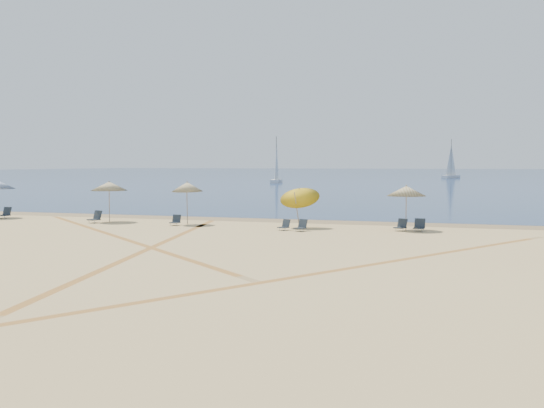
% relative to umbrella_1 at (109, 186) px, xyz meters
% --- Properties ---
extents(ground, '(160.00, 160.00, 0.00)m').
position_rel_umbrella_1_xyz_m(ground, '(10.60, -19.88, -2.22)').
color(ground, tan).
rests_on(ground, ground).
extents(ocean, '(500.00, 500.00, 0.00)m').
position_rel_umbrella_1_xyz_m(ocean, '(10.60, 205.12, -2.21)').
color(ocean, '#0C2151').
rests_on(ocean, ground).
extents(wet_sand, '(500.00, 500.00, 0.00)m').
position_rel_umbrella_1_xyz_m(wet_sand, '(10.60, 4.12, -2.21)').
color(wet_sand, olive).
rests_on(wet_sand, ground).
extents(umbrella_1, '(2.28, 2.28, 2.56)m').
position_rel_umbrella_1_xyz_m(umbrella_1, '(0.00, 0.00, 0.00)').
color(umbrella_1, gray).
rests_on(umbrella_1, ground).
extents(umbrella_2, '(1.87, 1.89, 2.58)m').
position_rel_umbrella_1_xyz_m(umbrella_2, '(5.37, -0.11, 0.02)').
color(umbrella_2, gray).
rests_on(umbrella_2, ground).
extents(umbrella_3, '(2.25, 2.24, 2.71)m').
position_rel_umbrella_1_xyz_m(umbrella_3, '(12.29, -0.12, -0.29)').
color(umbrella_3, gray).
rests_on(umbrella_3, ground).
extents(umbrella_4, '(2.15, 2.15, 2.48)m').
position_rel_umbrella_1_xyz_m(umbrella_4, '(18.17, 0.46, -0.08)').
color(umbrella_4, gray).
rests_on(umbrella_4, ground).
extents(chair_1, '(0.66, 0.76, 0.74)m').
position_rel_umbrella_1_xyz_m(chair_1, '(-7.96, 0.15, -1.89)').
color(chair_1, black).
rests_on(chair_1, ground).
extents(chair_2, '(0.80, 0.87, 0.75)m').
position_rel_umbrella_1_xyz_m(chair_2, '(-0.42, -0.89, -1.89)').
color(chair_2, black).
rests_on(chair_2, ground).
extents(chair_3, '(0.52, 0.61, 0.62)m').
position_rel_umbrella_1_xyz_m(chair_3, '(4.98, -0.88, -1.94)').
color(chair_3, black).
rests_on(chair_3, ground).
extents(chair_4, '(0.68, 0.72, 0.59)m').
position_rel_umbrella_1_xyz_m(chair_4, '(11.88, -1.64, -1.96)').
color(chair_4, black).
rests_on(chair_4, ground).
extents(chair_5, '(0.72, 0.77, 0.64)m').
position_rel_umbrella_1_xyz_m(chair_5, '(12.88, -1.85, -1.94)').
color(chair_5, black).
rests_on(chair_5, ground).
extents(chair_6, '(0.75, 0.80, 0.66)m').
position_rel_umbrella_1_xyz_m(chair_6, '(17.97, -0.06, -1.93)').
color(chair_6, black).
rests_on(chair_6, ground).
extents(chair_7, '(0.61, 0.70, 0.68)m').
position_rel_umbrella_1_xyz_m(chair_7, '(18.93, -0.02, -1.92)').
color(chair_7, black).
rests_on(chair_7, ground).
extents(sailboat_1, '(2.31, 5.92, 8.59)m').
position_rel_umbrella_1_xyz_m(sailboat_1, '(-14.00, 80.17, 0.38)').
color(sailboat_1, white).
rests_on(sailboat_1, ocean).
extents(sailboat_2, '(4.26, 6.45, 9.51)m').
position_rel_umbrella_1_xyz_m(sailboat_2, '(15.33, 128.65, 0.66)').
color(sailboat_2, white).
rests_on(sailboat_2, ocean).
extents(tire_tracks, '(52.56, 46.26, 0.00)m').
position_rel_umbrella_1_xyz_m(tire_tracks, '(10.20, -10.07, -2.21)').
color(tire_tracks, tan).
rests_on(tire_tracks, ground).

